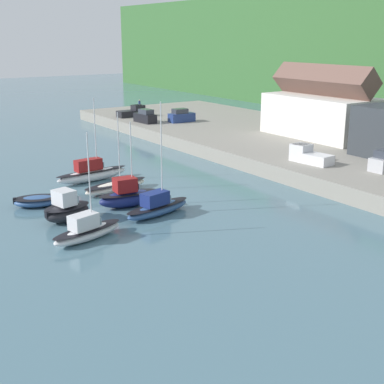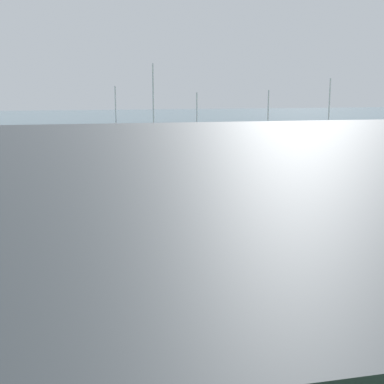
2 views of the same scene
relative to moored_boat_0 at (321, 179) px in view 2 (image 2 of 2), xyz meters
name	(u,v)px [view 2 (image 2 of 2)]	position (x,y,z in m)	size (l,w,h in m)	color
ground_plane	(213,199)	(9.39, 1.36, -0.92)	(320.00, 320.00, 0.00)	slate
moored_boat_0	(321,179)	(0.00, 0.00, 0.00)	(2.45, 8.56, 8.88)	white
moored_boat_1	(262,187)	(5.10, 0.37, -0.35)	(3.24, 7.60, 7.99)	white
moored_boat_2	(196,181)	(10.14, -0.87, 0.11)	(2.59, 5.85, 7.83)	navy
moored_boat_3	(152,188)	(13.78, 0.14, -0.13)	(3.32, 7.24, 9.86)	#33568E
moored_boat_4	(229,172)	(5.37, -7.75, -0.40)	(3.74, 4.91, 0.95)	#33568E
moored_boat_5	(173,170)	(10.78, -7.00, 0.10)	(3.32, 4.62, 2.75)	black
moored_boat_6	(115,174)	(15.84, -7.37, -0.14)	(3.30, 6.50, 8.31)	silver
parked_car_2	(99,290)	(18.94, 24.66, 1.73)	(2.06, 4.30, 2.16)	#B7B7BC
pickup_truck_0	(280,238)	(11.84, 20.50, 1.63)	(4.93, 2.51, 1.90)	silver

